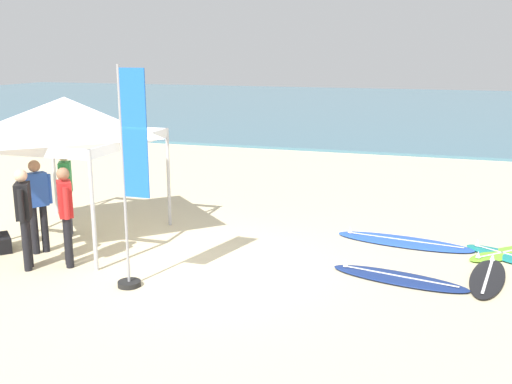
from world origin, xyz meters
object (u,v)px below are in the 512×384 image
person_red (66,210)px  person_green (66,187)px  banner_flag (131,189)px  gear_bag_near_tent (1,243)px  surfboard_blue (403,242)px  canopy_tent (65,116)px  surfboard_lime (509,253)px  person_blue (37,200)px  surfboard_navy (398,278)px  person_black (24,212)px  surfboard_black (488,277)px

person_red → person_green: 1.79m
person_green → person_red: bearing=-55.0°
banner_flag → gear_bag_near_tent: banner_flag is taller
surfboard_blue → person_red: person_red is taller
person_green → surfboard_blue: bearing=13.4°
canopy_tent → person_green: size_ratio=1.70×
surfboard_blue → surfboard_lime: bearing=-2.4°
person_red → person_green: bearing=125.0°
person_blue → banner_flag: size_ratio=0.50×
surfboard_lime → person_green: bearing=-170.1°
surfboard_lime → surfboard_navy: 2.59m
surfboard_lime → gear_bag_near_tent: 9.27m
canopy_tent → gear_bag_near_tent: canopy_tent is taller
person_blue → person_red: size_ratio=1.00×
canopy_tent → gear_bag_near_tent: (-0.85, -1.05, -2.25)m
person_green → surfboard_lime: bearing=9.9°
surfboard_blue → surfboard_navy: same height
person_blue → person_red: (0.90, -0.43, 0.00)m
person_red → gear_bag_near_tent: person_red is taller
banner_flag → surfboard_lime: bearing=31.0°
person_blue → gear_bag_near_tent: person_blue is taller
person_green → gear_bag_near_tent: (-0.65, -1.17, -0.85)m
surfboard_blue → surfboard_navy: 1.94m
surfboard_blue → banner_flag: bearing=-137.5°
person_black → gear_bag_near_tent: bearing=150.5°
surfboard_blue → surfboard_lime: (1.87, -0.08, 0.00)m
gear_bag_near_tent → surfboard_lime: bearing=16.4°
surfboard_lime → person_green: person_green is taller
canopy_tent → person_green: canopy_tent is taller
canopy_tent → banner_flag: (2.38, -1.84, -0.81)m
person_black → banner_flag: 2.20m
surfboard_lime → person_red: (-7.21, -2.91, 0.95)m
surfboard_black → person_black: (-7.35, -1.86, 0.95)m
surfboard_blue → surfboard_navy: (0.07, -1.94, 0.00)m
person_blue → person_red: 0.99m
surfboard_blue → gear_bag_near_tent: bearing=-159.0°
canopy_tent → surfboard_lime: canopy_tent is taller
person_blue → surfboard_black: bearing=8.2°
gear_bag_near_tent → person_red: bearing=-10.0°
surfboard_navy → person_red: bearing=-169.0°
person_green → gear_bag_near_tent: bearing=-119.2°
surfboard_lime → person_red: person_red is taller
surfboard_navy → gear_bag_near_tent: bearing=-173.9°
banner_flag → surfboard_navy: bearing=21.8°
surfboard_black → surfboard_blue: size_ratio=0.75×
surfboard_blue → banner_flag: (-3.80, -3.48, 1.54)m
surfboard_black → canopy_tent: bearing=-178.6°
person_black → person_red: 0.66m
person_black → banner_flag: banner_flag is taller
surfboard_lime → person_red: size_ratio=1.01×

